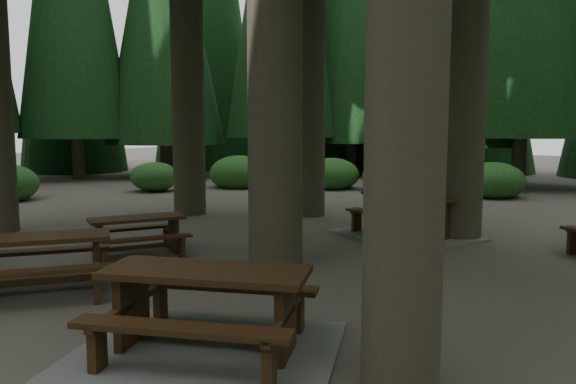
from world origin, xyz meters
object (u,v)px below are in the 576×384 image
Objects in this scene: picnic_table_a at (207,324)px; picnic_table_b at (137,230)px; picnic_table_e at (37,256)px; picnic_table_c at (407,222)px.

picnic_table_a is 4.52m from picnic_table_b.
picnic_table_b is 2.34m from picnic_table_e.
picnic_table_e is (-3.14, 0.21, 0.22)m from picnic_table_a.
picnic_table_a reaches higher than picnic_table_e.
picnic_table_b is 0.63× the size of picnic_table_c.
picnic_table_c is 1.33× the size of picnic_table_e.
picnic_table_c reaches higher than picnic_table_b.
picnic_table_c is at bearing 16.57° from picnic_table_e.
picnic_table_b is at bearing -102.93° from picnic_table_c.
picnic_table_c is at bearing -7.87° from picnic_table_b.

